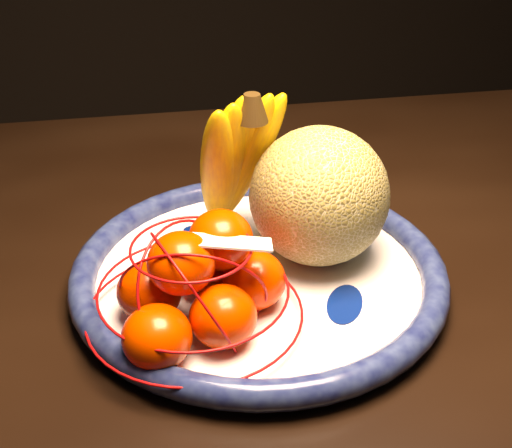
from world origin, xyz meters
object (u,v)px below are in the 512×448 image
object	(u,v)px
mandarin_bag	(198,286)
banana_bunch	(233,157)
dining_table	(413,320)
cantaloupe	(319,196)
fruit_bowl	(259,273)

from	to	relation	value
mandarin_bag	banana_bunch	bearing A→B (deg)	62.61
dining_table	banana_bunch	distance (m)	0.29
cantaloupe	banana_bunch	xyz separation A→B (m)	(-0.07, 0.07, 0.02)
dining_table	fruit_bowl	bearing A→B (deg)	-174.81
cantaloupe	mandarin_bag	size ratio (longest dim) A/B	0.56
cantaloupe	dining_table	bearing A→B (deg)	-10.05
fruit_bowl	mandarin_bag	xyz separation A→B (m)	(-0.08, -0.06, 0.04)
dining_table	fruit_bowl	distance (m)	0.21
mandarin_bag	dining_table	bearing A→B (deg)	10.79
fruit_bowl	dining_table	bearing A→B (deg)	-1.70
cantaloupe	mandarin_bag	distance (m)	0.17
banana_bunch	mandarin_bag	xyz separation A→B (m)	(-0.07, -0.14, -0.06)
cantaloupe	banana_bunch	distance (m)	0.10
dining_table	cantaloupe	bearing A→B (deg)	176.85
cantaloupe	banana_bunch	bearing A→B (deg)	136.89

